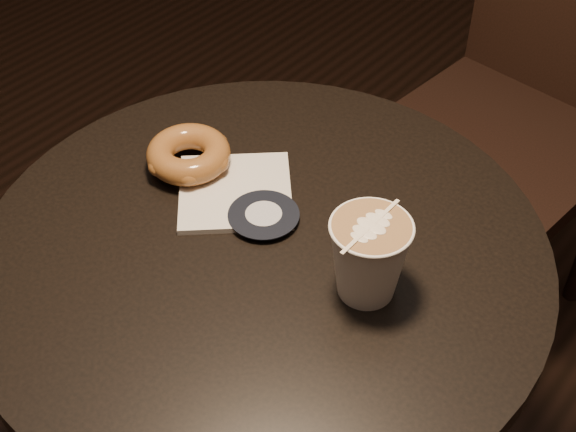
{
  "coord_description": "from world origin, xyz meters",
  "views": [
    {
      "loc": [
        0.45,
        -0.51,
        1.45
      ],
      "look_at": [
        0.01,
        0.03,
        0.79
      ],
      "focal_mm": 50.0,
      "sensor_mm": 36.0,
      "label": 1
    }
  ],
  "objects_px": {
    "cafe_table": "(266,345)",
    "doughnut": "(189,154)",
    "chair": "(540,69)",
    "latte_cup": "(368,259)",
    "pastry_bag": "(235,192)"
  },
  "relations": [
    {
      "from": "cafe_table",
      "to": "doughnut",
      "type": "height_order",
      "value": "doughnut"
    },
    {
      "from": "latte_cup",
      "to": "cafe_table",
      "type": "bearing_deg",
      "value": -171.8
    },
    {
      "from": "doughnut",
      "to": "latte_cup",
      "type": "distance_m",
      "value": 0.31
    },
    {
      "from": "chair",
      "to": "pastry_bag",
      "type": "relative_size",
      "value": 7.34
    },
    {
      "from": "chair",
      "to": "doughnut",
      "type": "bearing_deg",
      "value": -97.2
    },
    {
      "from": "pastry_bag",
      "to": "latte_cup",
      "type": "xyz_separation_m",
      "value": [
        0.23,
        -0.03,
        0.05
      ]
    },
    {
      "from": "pastry_bag",
      "to": "doughnut",
      "type": "relative_size",
      "value": 1.29
    },
    {
      "from": "cafe_table",
      "to": "doughnut",
      "type": "distance_m",
      "value": 0.28
    },
    {
      "from": "latte_cup",
      "to": "doughnut",
      "type": "bearing_deg",
      "value": 175.09
    },
    {
      "from": "cafe_table",
      "to": "chair",
      "type": "bearing_deg",
      "value": 89.84
    },
    {
      "from": "chair",
      "to": "pastry_bag",
      "type": "xyz_separation_m",
      "value": [
        -0.09,
        -0.76,
        0.17
      ]
    },
    {
      "from": "cafe_table",
      "to": "doughnut",
      "type": "bearing_deg",
      "value": 164.61
    },
    {
      "from": "doughnut",
      "to": "latte_cup",
      "type": "relative_size",
      "value": 1.09
    },
    {
      "from": "doughnut",
      "to": "latte_cup",
      "type": "height_order",
      "value": "latte_cup"
    },
    {
      "from": "cafe_table",
      "to": "chair",
      "type": "height_order",
      "value": "chair"
    }
  ]
}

